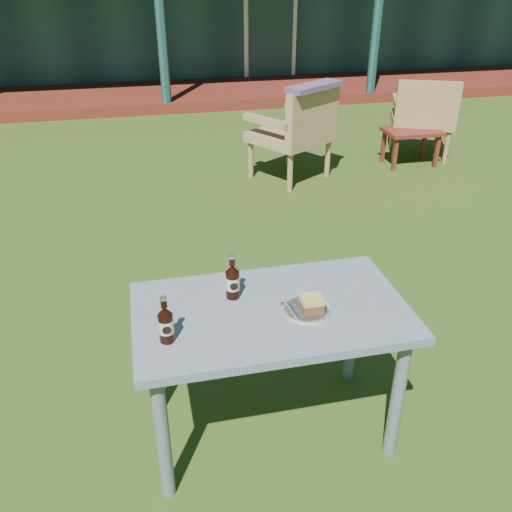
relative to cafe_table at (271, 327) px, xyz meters
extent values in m
plane|color=#334916|center=(0.00, 1.60, -0.62)|extent=(80.00, 80.00, 0.00)
cube|color=#5D2016|center=(0.00, 7.20, -0.54)|extent=(15.00, 1.80, 0.16)
cylinder|color=#183E3D|center=(0.00, 6.40, 0.61)|extent=(0.14, 0.14, 2.45)
cylinder|color=#183E3D|center=(3.25, 6.40, 0.61)|extent=(0.14, 0.14, 2.45)
cube|color=white|center=(2.00, 8.08, 0.38)|extent=(0.95, 0.06, 2.00)
cube|color=#193D38|center=(2.00, 8.05, 0.38)|extent=(0.80, 0.04, 1.85)
cube|color=slate|center=(0.00, 0.00, 0.08)|extent=(1.20, 0.70, 0.04)
cylinder|color=slate|center=(-0.52, -0.27, -0.28)|extent=(0.06, 0.06, 0.68)
cylinder|color=slate|center=(0.52, -0.27, -0.28)|extent=(0.06, 0.06, 0.68)
cylinder|color=slate|center=(-0.52, 0.27, -0.28)|extent=(0.06, 0.06, 0.68)
cylinder|color=slate|center=(0.52, 0.27, -0.28)|extent=(0.06, 0.06, 0.68)
cylinder|color=silver|center=(0.15, -0.05, 0.11)|extent=(0.20, 0.20, 0.01)
cylinder|color=olive|center=(0.15, -0.05, 0.11)|extent=(0.20, 0.20, 0.00)
cube|color=#54321A|center=(0.16, -0.07, 0.14)|extent=(0.09, 0.08, 0.04)
cube|color=tan|center=(0.16, -0.07, 0.17)|extent=(0.09, 0.09, 0.02)
cube|color=silver|center=(0.08, -0.06, 0.12)|extent=(0.03, 0.14, 0.00)
cylinder|color=black|center=(-0.15, 0.13, 0.17)|extent=(0.06, 0.06, 0.13)
cone|color=black|center=(-0.15, 0.13, 0.25)|extent=(0.06, 0.06, 0.04)
cylinder|color=black|center=(-0.15, 0.13, 0.29)|extent=(0.03, 0.03, 0.04)
cylinder|color=silver|center=(-0.15, 0.13, 0.31)|extent=(0.03, 0.03, 0.01)
cylinder|color=beige|center=(-0.15, 0.13, 0.18)|extent=(0.06, 0.06, 0.06)
cylinder|color=black|center=(-0.15, 0.09, 0.18)|extent=(0.04, 0.00, 0.04)
cylinder|color=black|center=(-0.46, -0.13, 0.16)|extent=(0.06, 0.06, 0.13)
cone|color=black|center=(-0.46, -0.13, 0.25)|extent=(0.06, 0.06, 0.03)
cylinder|color=black|center=(-0.46, -0.13, 0.28)|extent=(0.03, 0.03, 0.03)
cylinder|color=silver|center=(-0.46, -0.13, 0.30)|extent=(0.03, 0.03, 0.01)
cylinder|color=beige|center=(-0.46, -0.13, 0.17)|extent=(0.06, 0.06, 0.06)
cylinder|color=black|center=(-0.46, -0.16, 0.17)|extent=(0.03, 0.00, 0.03)
cylinder|color=silver|center=(0.06, 0.01, 0.11)|extent=(0.03, 0.03, 0.01)
cube|color=#9B764D|center=(1.05, 3.39, -0.18)|extent=(0.96, 0.94, 0.10)
cube|color=#9B764D|center=(1.21, 3.15, 0.11)|extent=(0.65, 0.46, 0.47)
cube|color=#9B764D|center=(1.31, 3.58, 0.03)|extent=(0.40, 0.57, 0.07)
cube|color=#9B764D|center=(0.77, 3.24, 0.03)|extent=(0.40, 0.57, 0.07)
cylinder|color=#9B764D|center=(1.16, 3.78, -0.42)|extent=(0.06, 0.06, 0.39)
cylinder|color=#9B764D|center=(0.65, 3.46, -0.42)|extent=(0.06, 0.06, 0.39)
cylinder|color=#9B764D|center=(1.45, 3.32, -0.42)|extent=(0.06, 0.06, 0.39)
cylinder|color=#9B764D|center=(0.95, 2.99, -0.42)|extent=(0.06, 0.06, 0.39)
cube|color=#9B764D|center=(2.73, 3.77, -0.20)|extent=(0.85, 0.83, 0.09)
cube|color=#9B764D|center=(2.63, 3.51, 0.07)|extent=(0.65, 0.32, 0.44)
cube|color=#9B764D|center=(3.02, 3.67, -0.01)|extent=(0.28, 0.57, 0.06)
cube|color=#9B764D|center=(2.47, 3.89, -0.01)|extent=(0.28, 0.57, 0.06)
cylinder|color=#9B764D|center=(3.09, 3.90, -0.43)|extent=(0.05, 0.05, 0.37)
cylinder|color=#9B764D|center=(2.57, 4.11, -0.43)|extent=(0.05, 0.05, 0.37)
cylinder|color=#9B764D|center=(2.90, 3.42, -0.43)|extent=(0.05, 0.05, 0.37)
cylinder|color=#9B764D|center=(2.38, 3.63, -0.43)|extent=(0.05, 0.05, 0.37)
cube|color=#554064|center=(1.21, 3.15, 0.37)|extent=(0.65, 0.52, 0.05)
cube|color=#5D2016|center=(2.48, 3.48, -0.24)|extent=(0.60, 0.40, 0.04)
cube|color=#5D2016|center=(2.23, 3.33, -0.44)|extent=(0.04, 0.04, 0.36)
cube|color=#5D2016|center=(2.73, 3.33, -0.44)|extent=(0.04, 0.04, 0.36)
cube|color=#5D2016|center=(2.23, 3.63, -0.44)|extent=(0.04, 0.04, 0.36)
cube|color=#5D2016|center=(2.73, 3.63, -0.44)|extent=(0.04, 0.04, 0.36)
camera|label=1|loc=(-0.49, -1.90, 1.45)|focal=38.00mm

